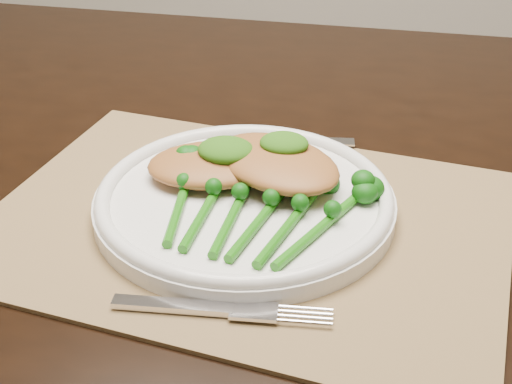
% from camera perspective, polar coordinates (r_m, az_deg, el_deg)
% --- Properties ---
extents(dining_table, '(1.63, 0.96, 0.75)m').
position_cam_1_polar(dining_table, '(1.07, -0.78, -14.02)').
color(dining_table, black).
rests_on(dining_table, ground).
extents(placemat, '(0.55, 0.44, 0.00)m').
position_cam_1_polar(placemat, '(0.70, -0.80, -2.40)').
color(placemat, olive).
rests_on(placemat, dining_table).
extents(dinner_plate, '(0.30, 0.30, 0.03)m').
position_cam_1_polar(dinner_plate, '(0.70, -0.92, -0.58)').
color(dinner_plate, white).
rests_on(dinner_plate, placemat).
extents(knife, '(0.19, 0.04, 0.01)m').
position_cam_1_polar(knife, '(0.83, 0.03, 4.17)').
color(knife, silver).
rests_on(knife, placemat).
extents(fork, '(0.18, 0.03, 0.01)m').
position_cam_1_polar(fork, '(0.58, -1.62, -9.44)').
color(fork, silver).
rests_on(fork, placemat).
extents(chicken_fillet_left, '(0.15, 0.12, 0.03)m').
position_cam_1_polar(chicken_fillet_left, '(0.73, -3.42, 2.22)').
color(chicken_fillet_left, '#A56630').
rests_on(chicken_fillet_left, dinner_plate).
extents(chicken_fillet_right, '(0.17, 0.16, 0.03)m').
position_cam_1_polar(chicken_fillet_right, '(0.71, 1.65, 2.36)').
color(chicken_fillet_right, '#A56630').
rests_on(chicken_fillet_right, dinner_plate).
extents(pesto_dollop_left, '(0.06, 0.05, 0.02)m').
position_cam_1_polar(pesto_dollop_left, '(0.72, -2.42, 3.37)').
color(pesto_dollop_left, '#1B490A').
rests_on(pesto_dollop_left, chicken_fillet_left).
extents(pesto_dollop_right, '(0.05, 0.04, 0.02)m').
position_cam_1_polar(pesto_dollop_right, '(0.72, 2.27, 3.92)').
color(pesto_dollop_right, '#1B490A').
rests_on(pesto_dollop_right, chicken_fillet_right).
extents(broccolini_bundle, '(0.19, 0.20, 0.04)m').
position_cam_1_polar(broccolini_bundle, '(0.66, -0.63, -1.81)').
color(broccolini_bundle, '#18630D').
rests_on(broccolini_bundle, dinner_plate).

